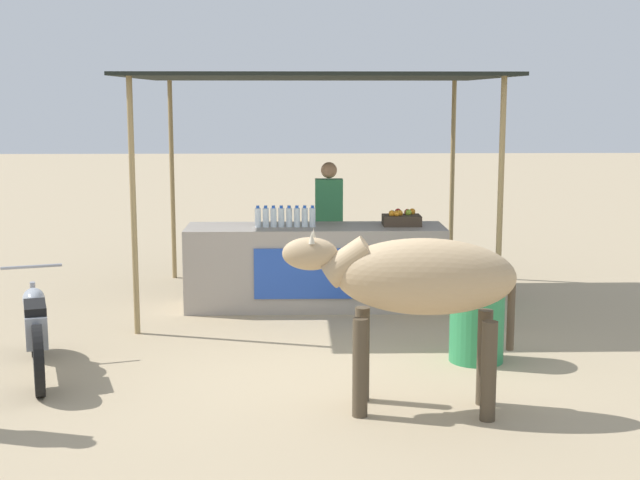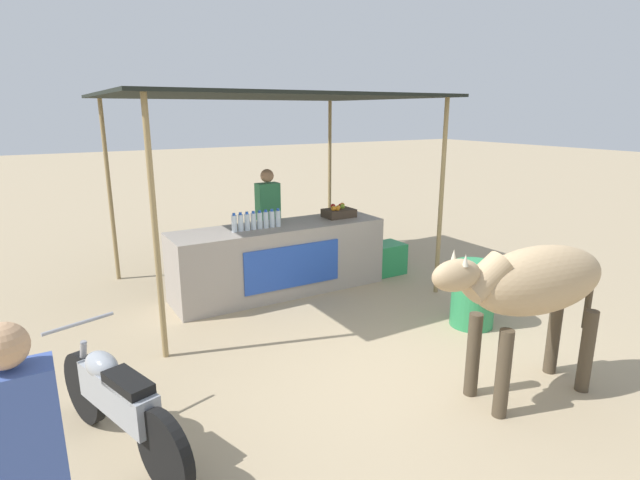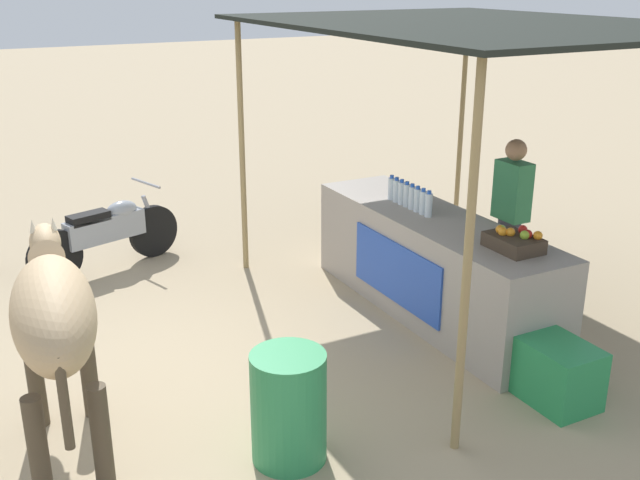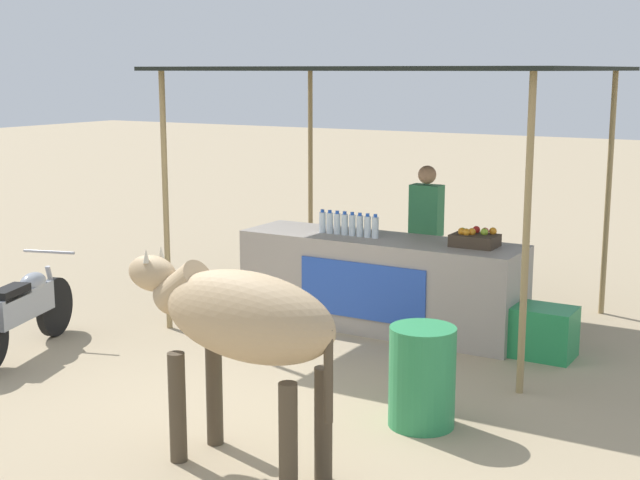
% 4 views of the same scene
% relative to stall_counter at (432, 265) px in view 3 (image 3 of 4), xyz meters
% --- Properties ---
extents(ground_plane, '(60.00, 60.00, 0.00)m').
position_rel_stall_counter_xyz_m(ground_plane, '(0.00, -2.20, -0.48)').
color(ground_plane, tan).
extents(stall_counter, '(3.00, 0.82, 0.96)m').
position_rel_stall_counter_xyz_m(stall_counter, '(0.00, 0.00, 0.00)').
color(stall_counter, '#9E9389').
rests_on(stall_counter, ground).
extents(stall_awning, '(4.20, 3.20, 2.70)m').
position_rel_stall_counter_xyz_m(stall_awning, '(0.00, 0.30, 2.11)').
color(stall_awning, black).
rests_on(stall_awning, ground).
extents(water_bottle_row, '(0.70, 0.07, 0.25)m').
position_rel_stall_counter_xyz_m(water_bottle_row, '(-0.35, -0.05, 0.59)').
color(water_bottle_row, silver).
rests_on(water_bottle_row, stall_counter).
extents(fruit_crate, '(0.44, 0.32, 0.18)m').
position_rel_stall_counter_xyz_m(fruit_crate, '(1.01, 0.06, 0.55)').
color(fruit_crate, '#3F3326').
rests_on(fruit_crate, stall_counter).
extents(vendor_behind_counter, '(0.34, 0.22, 1.65)m').
position_rel_stall_counter_xyz_m(vendor_behind_counter, '(0.18, 0.75, 0.37)').
color(vendor_behind_counter, '#383842').
rests_on(vendor_behind_counter, ground).
extents(cooler_box, '(0.60, 0.44, 0.48)m').
position_rel_stall_counter_xyz_m(cooler_box, '(1.76, -0.10, -0.24)').
color(cooler_box, '#268C4C').
rests_on(cooler_box, ground).
extents(water_barrel, '(0.51, 0.51, 0.78)m').
position_rel_stall_counter_xyz_m(water_barrel, '(1.46, -2.20, -0.09)').
color(water_barrel, '#2D8C51').
rests_on(water_barrel, ground).
extents(cow, '(1.85, 0.68, 1.44)m').
position_rel_stall_counter_xyz_m(cow, '(0.71, -3.49, 0.55)').
color(cow, tan).
rests_on(cow, ground).
extents(motorcycle_parked, '(0.74, 1.74, 0.90)m').
position_rel_stall_counter_xyz_m(motorcycle_parked, '(-2.54, -2.48, -0.05)').
color(motorcycle_parked, black).
rests_on(motorcycle_parked, ground).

